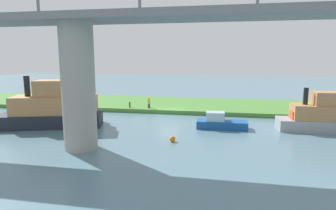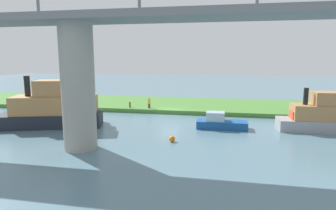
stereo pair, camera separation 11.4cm
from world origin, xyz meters
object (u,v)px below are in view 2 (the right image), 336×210
person_on_bank (149,103)px  motorboat_red (54,108)px  motorboat_white (326,115)px  bridge_pylon (78,87)px  riverboat_paddlewheel (220,123)px  mooring_post (130,105)px  marker_buoy (172,139)px

person_on_bank → motorboat_red: (7.40, 9.45, 0.70)m
person_on_bank → motorboat_white: size_ratio=0.17×
bridge_pylon → riverboat_paddlewheel: 14.01m
mooring_post → marker_buoy: bearing=122.4°
bridge_pylon → person_on_bank: bridge_pylon is taller
motorboat_red → person_on_bank: bearing=-128.1°
mooring_post → riverboat_paddlewheel: bearing=149.2°
person_on_bank → motorboat_white: motorboat_white is taller
person_on_bank → motorboat_white: 19.82m
person_on_bank → riverboat_paddlewheel: 11.55m
bridge_pylon → person_on_bank: bearing=-94.5°
bridge_pylon → motorboat_white: 22.46m
bridge_pylon → mooring_post: 15.97m
motorboat_red → motorboat_white: (-26.26, -3.37, -0.39)m
riverboat_paddlewheel → bridge_pylon: bearing=39.5°
riverboat_paddlewheel → marker_buoy: 6.64m
mooring_post → motorboat_white: bearing=164.5°
bridge_pylon → motorboat_red: size_ratio=0.89×
mooring_post → motorboat_white: (-21.39, 5.93, 0.64)m
motorboat_red → riverboat_paddlewheel: motorboat_red is taller
mooring_post → motorboat_white: 22.20m
marker_buoy → bridge_pylon: bearing=25.2°
mooring_post → marker_buoy: (-7.84, 12.37, -0.62)m
bridge_pylon → person_on_bank: size_ratio=6.76×
motorboat_white → marker_buoy: motorboat_white is taller
motorboat_red → riverboat_paddlewheel: bearing=-171.8°
motorboat_red → marker_buoy: size_ratio=21.15×
mooring_post → motorboat_red: motorboat_red is taller
mooring_post → riverboat_paddlewheel: (-11.63, 6.93, -0.29)m
motorboat_red → motorboat_white: motorboat_red is taller
bridge_pylon → riverboat_paddlewheel: (-10.33, -8.52, -4.12)m
bridge_pylon → motorboat_red: bridge_pylon is taller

